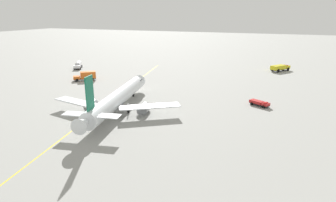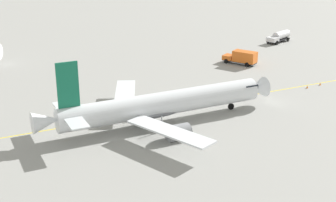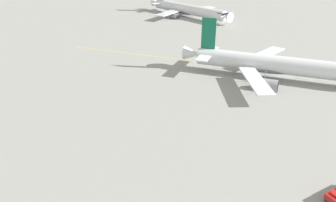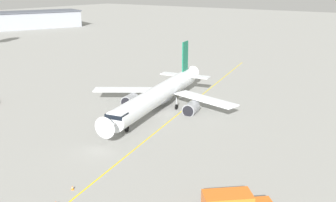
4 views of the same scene
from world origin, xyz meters
name	(u,v)px [view 1 (image 1 of 4)]	position (x,y,z in m)	size (l,w,h in m)	color
ground_plane	(114,109)	(0.00, 0.00, 0.00)	(600.00, 600.00, 0.00)	gray
airliner_main	(117,100)	(1.23, 1.78, 2.93)	(40.11, 31.55, 12.15)	silver
ops_pickup_truck	(259,103)	(-16.41, 34.04, 0.81)	(4.13, 5.53, 1.41)	#232326
fuel_tanker_truck	(78,65)	(-42.73, -45.01, 1.55)	(8.29, 6.40, 2.87)	#232326
catering_truck_truck	(86,76)	(-24.60, -27.03, 1.66)	(7.10, 7.51, 3.10)	#232326
fire_tender_truck	(280,67)	(-69.35, 36.76, 1.53)	(9.41, 7.78, 2.50)	#232326
taxiway_centreline	(109,102)	(-4.07, -4.09, 0.00)	(118.28, 24.11, 0.01)	yellow
safety_cone_near	(141,80)	(-30.53, -8.04, 0.28)	(0.36, 0.36, 0.55)	orange
safety_cone_mid	(143,78)	(-33.97, -9.11, 0.28)	(0.36, 0.36, 0.55)	orange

